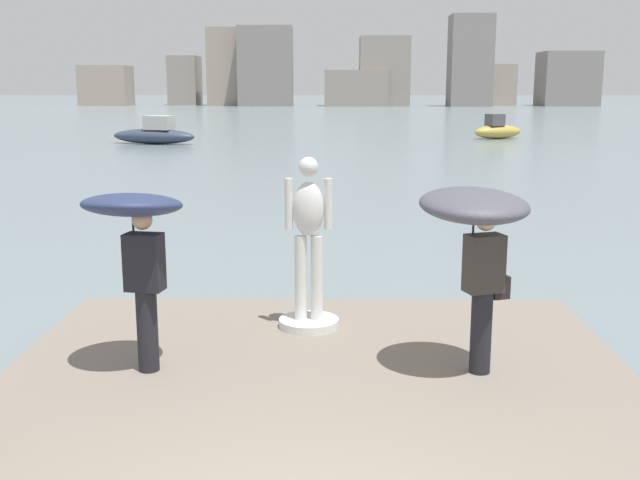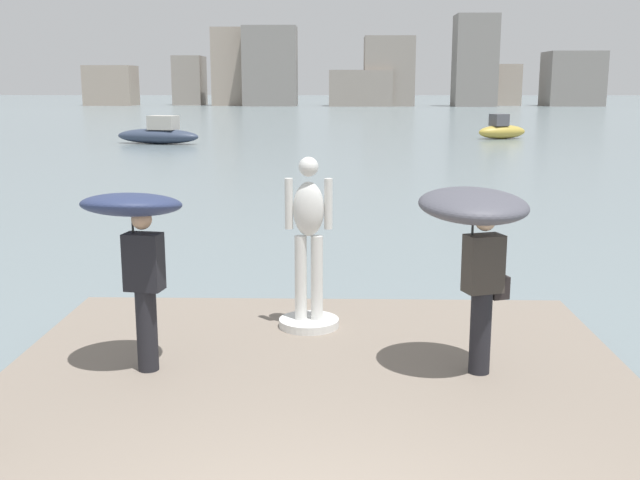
% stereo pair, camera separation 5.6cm
% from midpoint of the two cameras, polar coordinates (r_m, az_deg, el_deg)
% --- Properties ---
extents(ground_plane, '(400.00, 400.00, 0.00)m').
position_cam_midpoint_polar(ground_plane, '(44.09, 0.82, 7.26)').
color(ground_plane, slate).
extents(statue_white_figure, '(0.75, 0.75, 2.13)m').
position_cam_midpoint_polar(statue_white_figure, '(9.30, -1.03, -1.19)').
color(statue_white_figure, silver).
rests_on(statue_white_figure, pier).
extents(onlooker_left, '(1.19, 1.21, 1.95)m').
position_cam_midpoint_polar(onlooker_left, '(8.01, -13.90, 0.82)').
color(onlooker_left, black).
rests_on(onlooker_left, pier).
extents(onlooker_right, '(1.42, 1.43, 1.98)m').
position_cam_midpoint_polar(onlooker_right, '(7.82, 11.51, 1.16)').
color(onlooker_right, black).
rests_on(onlooker_right, pier).
extents(boat_near, '(3.54, 2.39, 1.55)m').
position_cam_midpoint_polar(boat_near, '(49.49, 13.19, 8.08)').
color(boat_near, '#B2993D').
rests_on(boat_near, ground).
extents(boat_far, '(5.31, 2.69, 1.62)m').
position_cam_midpoint_polar(boat_far, '(45.01, -12.40, 7.82)').
color(boat_far, '#2D384C').
rests_on(boat_far, ground).
extents(distant_skyline, '(82.44, 13.44, 13.88)m').
position_cam_midpoint_polar(distant_skyline, '(123.46, 2.55, 12.38)').
color(distant_skyline, gray).
rests_on(distant_skyline, ground).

